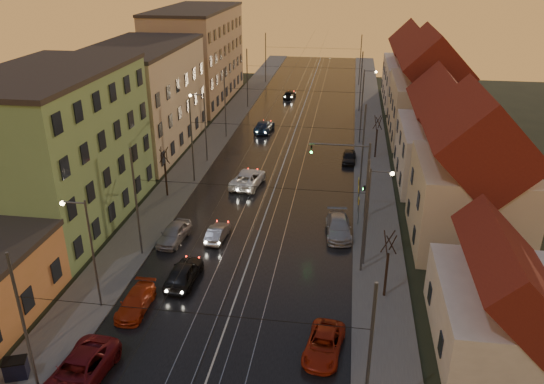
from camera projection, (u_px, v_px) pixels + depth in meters
The scene contains 48 objects.
ground at pixel (221, 339), 32.92m from camera, with size 160.00×160.00×0.00m, color black.
road at pixel (292, 138), 69.02m from camera, with size 16.00×120.00×0.04m, color black.
sidewalk_left at pixel (218, 134), 70.33m from camera, with size 4.00×120.00×0.15m, color #4C4C4C.
sidewalk_right at pixel (370, 141), 67.67m from camera, with size 4.00×120.00×0.15m, color #4C4C4C.
tram_rail_0 at pixel (276, 137), 69.30m from camera, with size 0.06×120.00×0.03m, color gray.
tram_rail_1 at pixel (287, 137), 69.11m from camera, with size 0.06×120.00×0.03m, color gray.
tram_rail_2 at pixel (298, 138), 68.91m from camera, with size 0.06×120.00×0.03m, color gray.
tram_rail_3 at pixel (309, 138), 68.72m from camera, with size 0.06×120.00×0.03m, color gray.
apartment_left_1 at pixel (57, 151), 45.23m from camera, with size 10.00×18.00×13.00m, color #68945E.
apartment_left_2 at pixel (143, 99), 63.48m from camera, with size 10.00×20.00×12.00m, color #BAA990.
apartment_left_3 at pixel (197, 56), 84.74m from camera, with size 10.00×24.00×14.00m, color tan.
house_right_0 at pixel (508, 305), 31.27m from camera, with size 8.16×10.20×5.80m.
house_right_1 at pixel (472, 181), 41.98m from camera, with size 8.67×10.20×10.80m.
house_right_2 at pixel (446, 139), 54.04m from camera, with size 9.18×12.24×9.20m.
house_right_3 at pixel (429, 93), 67.11m from camera, with size 9.18×14.28×11.50m.
house_right_4 at pixel (415, 71), 83.66m from camera, with size 9.18×16.32×10.00m.
catenary_pole_l_0 at pixel (25, 329), 26.81m from camera, with size 0.16×0.16×9.00m, color #595B60.
catenary_pole_r_0 at pixel (369, 364), 24.52m from camera, with size 0.16×0.16×9.00m, color #595B60.
catenary_pole_l_1 at pixel (136, 204), 40.35m from camera, with size 0.16×0.16×9.00m, color #595B60.
catenary_pole_r_1 at pixel (365, 219), 38.06m from camera, with size 0.16×0.16×9.00m, color #595B60.
catenary_pole_l_2 at pixel (192, 141), 53.89m from camera, with size 0.16×0.16×9.00m, color #595B60.
catenary_pole_r_2 at pixel (363, 149), 51.60m from camera, with size 0.16×0.16×9.00m, color #595B60.
catenary_pole_l_3 at pixel (225, 104), 67.43m from camera, with size 0.16×0.16×9.00m, color #595B60.
catenary_pole_r_3 at pixel (362, 109), 65.14m from camera, with size 0.16×0.16×9.00m, color #595B60.
catenary_pole_l_4 at pixel (247, 79), 80.97m from camera, with size 0.16×0.16×9.00m, color #595B60.
catenary_pole_r_4 at pixel (361, 82), 78.69m from camera, with size 0.16×0.16×9.00m, color #595B60.
catenary_pole_l_5 at pixel (266, 58), 97.22m from camera, with size 0.16×0.16×9.00m, color #595B60.
catenary_pole_r_5 at pixel (360, 61), 94.93m from camera, with size 0.16×0.16×9.00m, color #595B60.
street_lamp_0 at pixel (87, 244), 33.94m from camera, with size 1.75×0.32×8.00m.
street_lamp_1 at pixel (372, 208), 38.74m from camera, with size 1.75×0.32×8.00m.
street_lamp_2 at pixel (202, 121), 59.21m from camera, with size 1.75×0.32×8.00m.
street_lamp_3 at pixel (365, 93), 71.24m from camera, with size 1.75×0.32×8.00m.
traffic_light_mast at pixel (356, 171), 46.23m from camera, with size 5.30×0.32×7.20m.
bare_tree_0 at pixel (166, 173), 51.32m from camera, with size 1.09×1.09×5.11m.
bare_tree_1 at pixel (387, 266), 35.97m from camera, with size 1.09×1.09×5.11m.
bare_tree_2 at pixel (376, 138), 61.22m from camera, with size 1.09×1.09×5.11m.
driving_car_0 at pixel (184, 273), 38.37m from camera, with size 1.87×4.64×1.58m, color black.
driving_car_1 at pixel (218, 233), 44.25m from camera, with size 1.30×3.73×1.23m, color gray.
driving_car_2 at pixel (248, 178), 54.53m from camera, with size 2.61×5.66×1.57m, color white.
driving_car_3 at pixel (264, 126), 71.34m from camera, with size 2.11×5.18×1.50m, color #192D4D.
driving_car_4 at pixel (290, 94), 87.89m from camera, with size 1.57×3.89×1.33m, color black.
parked_left_1 at pixel (79, 371), 29.28m from camera, with size 2.59×5.62×1.56m, color #5D0F17.
parked_left_2 at pixel (136, 302), 35.38m from camera, with size 1.74×4.29×1.24m, color #AA2E11.
parked_left_3 at pixel (174, 233), 43.91m from camera, with size 1.75×4.34×1.48m, color #97969B.
parked_right_0 at pixel (324, 344), 31.54m from camera, with size 2.07×4.50×1.25m, color #9B220F.
parked_right_1 at pixel (338, 227), 44.93m from camera, with size 2.06×5.07×1.47m, color #A8A8AD.
parked_right_2 at pixel (349, 157), 60.72m from camera, with size 1.50×3.73×1.27m, color black.
dumpster at pixel (16, 369), 29.57m from camera, with size 1.20×0.80×1.10m, color black.
Camera 1 is at (6.94, -25.56, 21.83)m, focal length 35.00 mm.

